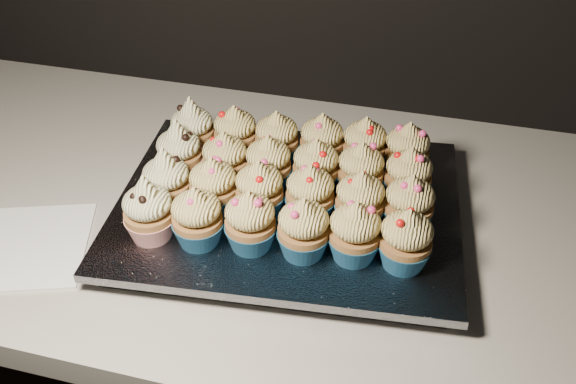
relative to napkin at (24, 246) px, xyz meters
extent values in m
cube|color=beige|center=(0.55, 0.17, -0.02)|extent=(2.44, 0.64, 0.04)
cube|color=white|center=(0.00, 0.00, 0.00)|extent=(0.21, 0.21, 0.00)
cube|color=black|center=(0.32, 0.14, 0.01)|extent=(0.45, 0.36, 0.02)
cube|color=silver|center=(0.32, 0.14, 0.03)|extent=(0.48, 0.40, 0.01)
cone|color=#AA1E17|center=(0.17, 0.03, 0.05)|extent=(0.06, 0.06, 0.03)
ellipsoid|color=#F6EFAD|center=(0.17, 0.03, 0.09)|extent=(0.06, 0.06, 0.04)
cone|color=#F6EFAD|center=(0.17, 0.03, 0.11)|extent=(0.03, 0.03, 0.03)
cone|color=#1B5580|center=(0.23, 0.04, 0.05)|extent=(0.06, 0.06, 0.03)
ellipsoid|color=#F0D279|center=(0.23, 0.04, 0.09)|extent=(0.06, 0.06, 0.04)
cone|color=#F0D279|center=(0.23, 0.04, 0.11)|extent=(0.03, 0.03, 0.02)
cone|color=#1B5580|center=(0.30, 0.04, 0.05)|extent=(0.06, 0.06, 0.03)
ellipsoid|color=#F0D279|center=(0.30, 0.04, 0.09)|extent=(0.06, 0.06, 0.04)
cone|color=#F0D279|center=(0.30, 0.04, 0.11)|extent=(0.03, 0.03, 0.02)
cone|color=#1B5580|center=(0.36, 0.05, 0.05)|extent=(0.06, 0.06, 0.03)
ellipsoid|color=#F0D279|center=(0.36, 0.05, 0.09)|extent=(0.06, 0.06, 0.04)
cone|color=#F0D279|center=(0.36, 0.05, 0.11)|extent=(0.03, 0.03, 0.02)
cone|color=#1B5580|center=(0.42, 0.06, 0.05)|extent=(0.06, 0.06, 0.03)
ellipsoid|color=#F0D279|center=(0.42, 0.06, 0.09)|extent=(0.06, 0.06, 0.04)
cone|color=#F0D279|center=(0.42, 0.06, 0.11)|extent=(0.03, 0.03, 0.02)
cone|color=#1B5580|center=(0.48, 0.06, 0.05)|extent=(0.06, 0.06, 0.03)
ellipsoid|color=#F0D279|center=(0.48, 0.06, 0.09)|extent=(0.06, 0.06, 0.04)
cone|color=#F0D279|center=(0.48, 0.06, 0.11)|extent=(0.03, 0.03, 0.02)
cone|color=#AA1E17|center=(0.17, 0.09, 0.05)|extent=(0.06, 0.06, 0.03)
ellipsoid|color=#F6EFAD|center=(0.17, 0.09, 0.09)|extent=(0.06, 0.06, 0.04)
cone|color=#F6EFAD|center=(0.17, 0.09, 0.11)|extent=(0.03, 0.03, 0.03)
cone|color=#1B5580|center=(0.23, 0.10, 0.05)|extent=(0.06, 0.06, 0.03)
ellipsoid|color=#F0D279|center=(0.23, 0.10, 0.09)|extent=(0.06, 0.06, 0.04)
cone|color=#F0D279|center=(0.23, 0.10, 0.11)|extent=(0.03, 0.03, 0.02)
cone|color=#1B5580|center=(0.29, 0.11, 0.05)|extent=(0.06, 0.06, 0.03)
ellipsoid|color=#F0D279|center=(0.29, 0.11, 0.09)|extent=(0.06, 0.06, 0.04)
cone|color=#F0D279|center=(0.29, 0.11, 0.11)|extent=(0.03, 0.03, 0.02)
cone|color=#1B5580|center=(0.35, 0.11, 0.05)|extent=(0.06, 0.06, 0.03)
ellipsoid|color=#F0D279|center=(0.35, 0.11, 0.09)|extent=(0.06, 0.06, 0.04)
cone|color=#F0D279|center=(0.35, 0.11, 0.11)|extent=(0.03, 0.03, 0.02)
cone|color=#1B5580|center=(0.42, 0.12, 0.05)|extent=(0.06, 0.06, 0.03)
ellipsoid|color=#F0D279|center=(0.42, 0.12, 0.09)|extent=(0.06, 0.06, 0.04)
cone|color=#F0D279|center=(0.42, 0.12, 0.11)|extent=(0.03, 0.03, 0.02)
cone|color=#1B5580|center=(0.48, 0.12, 0.05)|extent=(0.06, 0.06, 0.03)
ellipsoid|color=#F0D279|center=(0.48, 0.12, 0.09)|extent=(0.06, 0.06, 0.04)
cone|color=#F0D279|center=(0.48, 0.12, 0.11)|extent=(0.03, 0.03, 0.02)
cone|color=#AA1E17|center=(0.16, 0.16, 0.05)|extent=(0.06, 0.06, 0.03)
ellipsoid|color=#F6EFAD|center=(0.16, 0.16, 0.09)|extent=(0.06, 0.06, 0.04)
cone|color=#F6EFAD|center=(0.16, 0.16, 0.11)|extent=(0.03, 0.03, 0.03)
cone|color=#1B5580|center=(0.23, 0.16, 0.05)|extent=(0.06, 0.06, 0.03)
ellipsoid|color=#F0D279|center=(0.23, 0.16, 0.09)|extent=(0.06, 0.06, 0.04)
cone|color=#F0D279|center=(0.23, 0.16, 0.11)|extent=(0.03, 0.03, 0.02)
cone|color=#1B5580|center=(0.28, 0.16, 0.05)|extent=(0.06, 0.06, 0.03)
ellipsoid|color=#F0D279|center=(0.28, 0.16, 0.09)|extent=(0.06, 0.06, 0.04)
cone|color=#F0D279|center=(0.28, 0.16, 0.11)|extent=(0.03, 0.03, 0.02)
cone|color=#1B5580|center=(0.35, 0.17, 0.05)|extent=(0.06, 0.06, 0.03)
ellipsoid|color=#F0D279|center=(0.35, 0.17, 0.09)|extent=(0.06, 0.06, 0.04)
cone|color=#F0D279|center=(0.35, 0.17, 0.11)|extent=(0.03, 0.03, 0.02)
cone|color=#1B5580|center=(0.41, 0.18, 0.05)|extent=(0.06, 0.06, 0.03)
ellipsoid|color=#F0D279|center=(0.41, 0.18, 0.09)|extent=(0.06, 0.06, 0.04)
cone|color=#F0D279|center=(0.41, 0.18, 0.11)|extent=(0.03, 0.03, 0.02)
cone|color=#1B5580|center=(0.47, 0.18, 0.05)|extent=(0.06, 0.06, 0.03)
ellipsoid|color=#F0D279|center=(0.47, 0.18, 0.09)|extent=(0.06, 0.06, 0.04)
cone|color=#F0D279|center=(0.47, 0.18, 0.11)|extent=(0.03, 0.03, 0.02)
cone|color=#AA1E17|center=(0.16, 0.22, 0.05)|extent=(0.06, 0.06, 0.03)
ellipsoid|color=#F6EFAD|center=(0.16, 0.22, 0.09)|extent=(0.06, 0.06, 0.04)
cone|color=#F6EFAD|center=(0.16, 0.22, 0.11)|extent=(0.03, 0.03, 0.03)
cone|color=#1B5580|center=(0.22, 0.23, 0.05)|extent=(0.06, 0.06, 0.03)
ellipsoid|color=#F0D279|center=(0.22, 0.23, 0.09)|extent=(0.06, 0.06, 0.04)
cone|color=#F0D279|center=(0.22, 0.23, 0.11)|extent=(0.03, 0.03, 0.02)
cone|color=#1B5580|center=(0.28, 0.23, 0.05)|extent=(0.06, 0.06, 0.03)
ellipsoid|color=#F0D279|center=(0.28, 0.23, 0.09)|extent=(0.06, 0.06, 0.04)
cone|color=#F0D279|center=(0.28, 0.23, 0.11)|extent=(0.03, 0.03, 0.02)
cone|color=#1B5580|center=(0.34, 0.24, 0.05)|extent=(0.06, 0.06, 0.03)
ellipsoid|color=#F0D279|center=(0.34, 0.24, 0.09)|extent=(0.06, 0.06, 0.04)
cone|color=#F0D279|center=(0.34, 0.24, 0.11)|extent=(0.03, 0.03, 0.02)
cone|color=#1B5580|center=(0.40, 0.24, 0.05)|extent=(0.06, 0.06, 0.03)
ellipsoid|color=#F0D279|center=(0.40, 0.24, 0.09)|extent=(0.06, 0.06, 0.04)
cone|color=#F0D279|center=(0.40, 0.24, 0.11)|extent=(0.03, 0.03, 0.02)
cone|color=#1B5580|center=(0.46, 0.24, 0.05)|extent=(0.06, 0.06, 0.03)
ellipsoid|color=#F0D279|center=(0.46, 0.24, 0.09)|extent=(0.06, 0.06, 0.04)
cone|color=#F0D279|center=(0.46, 0.24, 0.11)|extent=(0.03, 0.03, 0.02)
camera|label=1|loc=(0.49, -0.51, 0.57)|focal=40.00mm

